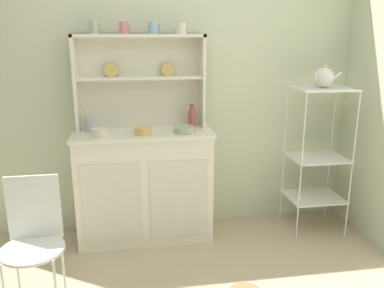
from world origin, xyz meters
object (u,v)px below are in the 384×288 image
at_px(hutch_cabinet, 144,184).
at_px(cup_sage_0, 94,28).
at_px(wire_chair, 33,234).
at_px(bakers_rack, 318,147).
at_px(porcelain_teapot, 324,78).
at_px(utensil_jar, 90,124).
at_px(jam_bottle, 192,118).
at_px(bowl_mixing_large, 100,132).
at_px(hutch_shelf_unit, 140,75).

distance_m(hutch_cabinet, cup_sage_0, 1.27).
distance_m(wire_chair, cup_sage_0, 1.55).
bearing_deg(hutch_cabinet, cup_sage_0, 159.52).
height_order(bakers_rack, porcelain_teapot, porcelain_teapot).
height_order(wire_chair, porcelain_teapot, porcelain_teapot).
bearing_deg(utensil_jar, cup_sage_0, 30.93).
height_order(hutch_cabinet, cup_sage_0, cup_sage_0).
bearing_deg(jam_bottle, cup_sage_0, 177.18).
xyz_separation_m(bakers_rack, utensil_jar, (-1.83, 0.17, 0.22)).
xyz_separation_m(bowl_mixing_large, jam_bottle, (0.72, 0.16, 0.05)).
distance_m(wire_chair, bowl_mixing_large, 0.94).
height_order(cup_sage_0, utensil_jar, cup_sage_0).
distance_m(wire_chair, jam_bottle, 1.50).
relative_size(hutch_cabinet, bowl_mixing_large, 8.34).
distance_m(hutch_cabinet, porcelain_teapot, 1.66).
xyz_separation_m(bowl_mixing_large, utensil_jar, (-0.08, 0.15, 0.03)).
xyz_separation_m(hutch_cabinet, utensil_jar, (-0.40, 0.08, 0.50)).
relative_size(wire_chair, porcelain_teapot, 3.42).
relative_size(hutch_cabinet, utensil_jar, 4.70).
xyz_separation_m(hutch_cabinet, hutch_shelf_unit, (-0.00, 0.16, 0.86)).
bearing_deg(wire_chair, hutch_shelf_unit, 76.19).
bearing_deg(bakers_rack, porcelain_teapot, -180.00).
bearing_deg(hutch_cabinet, utensil_jar, 169.10).
bearing_deg(utensil_jar, wire_chair, -106.67).
height_order(jam_bottle, utensil_jar, utensil_jar).
height_order(cup_sage_0, bowl_mixing_large, cup_sage_0).
bearing_deg(bakers_rack, hutch_cabinet, 176.25).
xyz_separation_m(hutch_cabinet, wire_chair, (-0.68, -0.85, 0.06)).
relative_size(bowl_mixing_large, jam_bottle, 0.68).
bearing_deg(bowl_mixing_large, hutch_shelf_unit, 36.86).
xyz_separation_m(hutch_shelf_unit, jam_bottle, (0.40, -0.08, -0.35)).
xyz_separation_m(utensil_jar, porcelain_teapot, (1.83, -0.17, 0.35)).
bearing_deg(jam_bottle, hutch_cabinet, -167.89).
relative_size(hutch_cabinet, porcelain_teapot, 4.38).
height_order(hutch_shelf_unit, bowl_mixing_large, hutch_shelf_unit).
height_order(bakers_rack, jam_bottle, bakers_rack).
bearing_deg(hutch_cabinet, bowl_mixing_large, -167.00).
relative_size(hutch_shelf_unit, wire_chair, 1.20).
height_order(bakers_rack, utensil_jar, bakers_rack).
height_order(wire_chair, jam_bottle, jam_bottle).
relative_size(hutch_shelf_unit, bowl_mixing_large, 7.79).
xyz_separation_m(cup_sage_0, jam_bottle, (0.73, -0.04, -0.71)).
height_order(hutch_cabinet, hutch_shelf_unit, hutch_shelf_unit).
xyz_separation_m(hutch_cabinet, cup_sage_0, (-0.33, 0.12, 1.22)).
bearing_deg(cup_sage_0, utensil_jar, -149.07).
bearing_deg(cup_sage_0, jam_bottle, -2.82).
xyz_separation_m(bakers_rack, cup_sage_0, (-1.75, 0.22, 0.95)).
bearing_deg(bakers_rack, wire_chair, -160.35).
distance_m(bakers_rack, bowl_mixing_large, 1.75).
height_order(hutch_cabinet, bowl_mixing_large, bowl_mixing_large).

